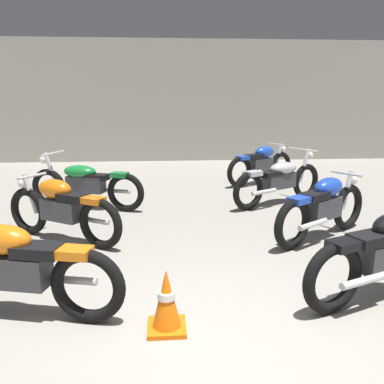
# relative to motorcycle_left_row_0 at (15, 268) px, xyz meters

# --- Properties ---
(ground_plane) EXTENTS (60.00, 60.00, 0.00)m
(ground_plane) POSITION_rel_motorcycle_left_row_0_xyz_m (1.72, -0.80, -0.46)
(ground_plane) COLOR gray
(back_wall) EXTENTS (13.47, 0.24, 3.60)m
(back_wall) POSITION_rel_motorcycle_left_row_0_xyz_m (1.72, 9.11, 1.34)
(back_wall) COLOR #9E998E
(back_wall) RESTS_ON ground
(motorcycle_left_row_0) EXTENTS (1.94, 0.63, 0.88)m
(motorcycle_left_row_0) POSITION_rel_motorcycle_left_row_0_xyz_m (0.00, 0.00, 0.00)
(motorcycle_left_row_0) COLOR black
(motorcycle_left_row_0) RESTS_ON ground
(motorcycle_left_row_1) EXTENTS (1.74, 1.12, 0.88)m
(motorcycle_left_row_1) POSITION_rel_motorcycle_left_row_0_xyz_m (-0.07, 1.95, 0.00)
(motorcycle_left_row_1) COLOR black
(motorcycle_left_row_1) RESTS_ON ground
(motorcycle_left_row_2) EXTENTS (2.08, 0.94, 0.97)m
(motorcycle_left_row_2) POSITION_rel_motorcycle_left_row_0_xyz_m (-0.06, 3.60, -0.01)
(motorcycle_left_row_2) COLOR black
(motorcycle_left_row_2) RESTS_ON ground
(motorcycle_right_row_1) EXTENTS (1.69, 1.21, 0.88)m
(motorcycle_right_row_1) POSITION_rel_motorcycle_left_row_0_xyz_m (3.48, 1.78, 0.00)
(motorcycle_right_row_1) COLOR black
(motorcycle_right_row_1) RESTS_ON ground
(motorcycle_right_row_2) EXTENTS (1.92, 1.21, 0.97)m
(motorcycle_right_row_2) POSITION_rel_motorcycle_left_row_0_xyz_m (3.42, 3.67, -0.01)
(motorcycle_right_row_2) COLOR black
(motorcycle_right_row_2) RESTS_ON ground
(motorcycle_right_row_3) EXTENTS (1.74, 1.12, 0.88)m
(motorcycle_right_row_3) POSITION_rel_motorcycle_left_row_0_xyz_m (3.52, 5.46, 0.00)
(motorcycle_right_row_3) COLOR black
(motorcycle_right_row_3) RESTS_ON ground
(traffic_cone) EXTENTS (0.32, 0.32, 0.54)m
(traffic_cone) POSITION_rel_motorcycle_left_row_0_xyz_m (1.31, -0.32, -0.20)
(traffic_cone) COLOR orange
(traffic_cone) RESTS_ON ground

